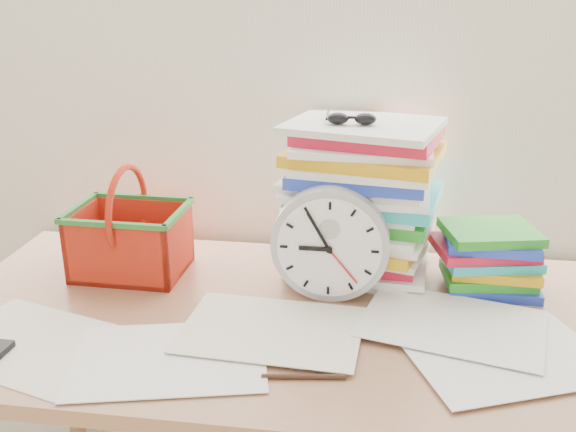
% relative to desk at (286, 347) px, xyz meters
% --- Properties ---
extents(curtain, '(2.40, 0.01, 2.50)m').
position_rel_desk_xyz_m(curtain, '(0.00, 0.38, 0.62)').
color(curtain, white).
rests_on(curtain, room_shell).
extents(desk, '(1.40, 0.70, 0.75)m').
position_rel_desk_xyz_m(desk, '(0.00, 0.00, 0.00)').
color(desk, '#946445').
rests_on(desk, ground).
extents(paper_stack, '(0.37, 0.32, 0.34)m').
position_rel_desk_xyz_m(paper_stack, '(0.13, 0.23, 0.24)').
color(paper_stack, white).
rests_on(paper_stack, desk).
extents(clock, '(0.24, 0.05, 0.24)m').
position_rel_desk_xyz_m(clock, '(0.08, 0.09, 0.19)').
color(clock, '#A6A6A6').
rests_on(clock, desk).
extents(sunglasses, '(0.12, 0.10, 0.03)m').
position_rel_desk_xyz_m(sunglasses, '(0.11, 0.20, 0.43)').
color(sunglasses, black).
rests_on(sunglasses, paper_stack).
extents(book_stack, '(0.25, 0.20, 0.14)m').
position_rel_desk_xyz_m(book_stack, '(0.41, 0.18, 0.14)').
color(book_stack, white).
rests_on(book_stack, desk).
extents(basket, '(0.25, 0.19, 0.24)m').
position_rel_desk_xyz_m(basket, '(-0.37, 0.15, 0.20)').
color(basket, red).
rests_on(basket, desk).
extents(pen, '(0.14, 0.03, 0.01)m').
position_rel_desk_xyz_m(pen, '(0.06, -0.21, 0.08)').
color(pen, black).
rests_on(pen, desk).
extents(scattered_papers, '(1.26, 0.42, 0.02)m').
position_rel_desk_xyz_m(scattered_papers, '(0.00, 0.00, 0.08)').
color(scattered_papers, white).
rests_on(scattered_papers, desk).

